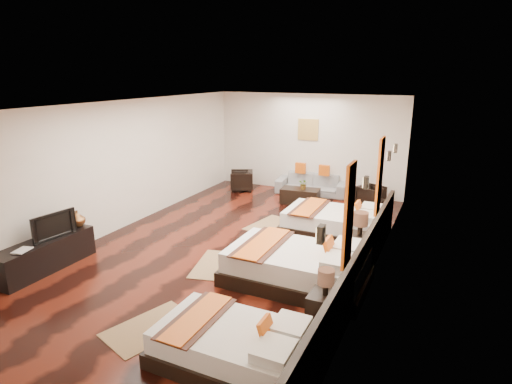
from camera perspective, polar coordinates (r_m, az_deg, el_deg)
The scene contains 30 objects.
floor at distance 8.41m, azimuth -3.69°, elevation -7.71°, with size 5.50×9.50×0.01m, color black.
ceiling at distance 7.73m, azimuth -4.06°, elevation 11.68°, with size 5.50×9.50×0.01m, color white.
back_wall at distance 12.24m, azimuth 7.04°, elevation 6.56°, with size 5.50×0.01×2.80m, color silver.
left_wall at distance 9.57m, azimuth -18.45°, elevation 3.24°, with size 0.01×9.50×2.80m, color silver.
right_wall at distance 7.08m, azimuth 16.00°, elevation -0.84°, with size 0.01×9.50×2.80m, color silver.
headboard_panel at distance 6.69m, azimuth 13.84°, elevation -10.43°, with size 0.08×6.60×0.90m, color black.
bed_near at distance 5.33m, azimuth -2.98°, elevation -20.02°, with size 1.86×1.17×0.71m.
bed_mid at distance 7.05m, azimuth 5.72°, elevation -9.94°, with size 2.31×1.45×0.88m.
bed_far at distance 9.16m, azimuth 10.73°, elevation -4.08°, with size 2.13×1.34×0.81m.
nightstand_a at distance 6.01m, azimuth 9.28°, elevation -15.04°, with size 0.43×0.43×0.85m.
nightstand_b at distance 7.89m, azimuth 13.77°, elevation -7.09°, with size 0.50×0.50×0.98m.
jute_mat_near at distance 6.21m, azimuth -14.06°, elevation -17.39°, with size 0.75×1.20×0.01m, color olive.
jute_mat_mid at distance 7.76m, azimuth -5.26°, elevation -9.81°, with size 0.75×1.20×0.01m, color olive.
jute_mat_far at distance 9.64m, azimuth 2.01°, elevation -4.49°, with size 0.75×1.20×0.01m, color olive.
tv_console at distance 8.35m, azimuth -26.66°, elevation -7.60°, with size 0.50×1.80×0.55m, color black.
tv at distance 8.23m, azimuth -25.97°, elevation -4.03°, with size 0.81×0.11×0.47m, color black.
book at distance 7.98m, azimuth -29.70°, elevation -6.84°, with size 0.21×0.29×0.03m, color black.
figurine at distance 8.65m, azimuth -23.08°, elevation -3.33°, with size 0.29×0.29×0.31m, color brown.
sofa at distance 12.11m, azimuth 7.56°, elevation 1.06°, with size 1.98×0.77×0.58m, color gray.
armchair_left at distance 12.37m, azimuth -1.97°, elevation 1.55°, with size 0.64×0.66×0.60m, color black.
armchair_right at distance 11.34m, azimuth 15.32°, elevation -0.50°, with size 0.58×0.59×0.54m, color black.
coffee_table at distance 11.23m, azimuth 5.99°, elevation -0.54°, with size 1.00×0.50×0.40m, color black.
table_plant at distance 11.10m, azimuth 6.48°, elevation 1.07°, with size 0.25×0.22×0.28m, color #296220.
orange_panel_a at distance 5.21m, azimuth 12.46°, elevation -3.13°, with size 0.04×0.40×1.30m, color #D86014.
orange_panel_b at distance 7.29m, azimuth 16.42°, elevation 2.05°, with size 0.04×0.40×1.30m, color #D86014.
sconce_near at distance 4.16m, azimuth 8.76°, elevation -5.66°, with size 0.07×0.12×0.18m.
sconce_mid at distance 6.21m, azimuth 14.64°, elevation 1.25°, with size 0.07×0.12×0.18m.
sconce_far at distance 8.33m, azimuth 17.57°, elevation 4.69°, with size 0.07×0.12×0.18m.
sconce_lounge at distance 9.21m, azimuth 18.38°, elevation 5.64°, with size 0.07×0.12×0.18m.
gold_artwork at distance 12.16m, azimuth 7.08°, elevation 8.40°, with size 0.60×0.04×0.60m, color #AD873F.
Camera 1 is at (3.76, -6.73, 3.37)m, focal length 29.51 mm.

